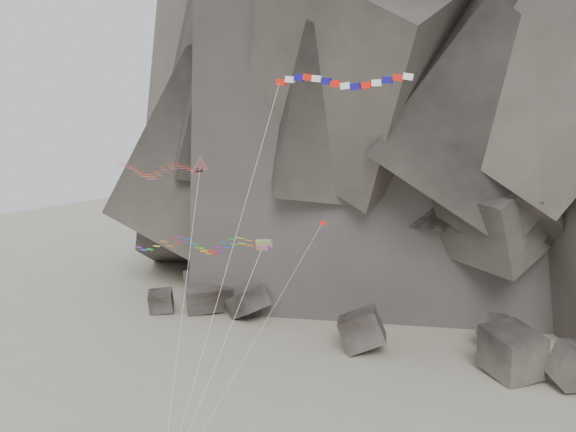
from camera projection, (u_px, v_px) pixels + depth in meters
The scene contains 6 objects.
headland at pixel (513, 19), 111.02m from camera, with size 110.00×70.00×84.00m, color #564E46, non-canonical shape.
boulder_field at pixel (393, 335), 86.49m from camera, with size 74.49×14.91×6.60m.
delta_kite at pixel (154, 169), 64.83m from camera, with size 16.68×15.04×23.83m.
banner_kite at pixel (340, 83), 55.40m from camera, with size 11.51×16.98×30.47m.
parafoil_kite at pixel (193, 244), 59.81m from camera, with size 14.55×11.09×17.81m.
pennant_kite at pixel (281, 294), 55.27m from camera, with size 5.43×14.23×19.01m.
Camera 1 is at (31.56, -45.37, 30.39)m, focal length 45.00 mm.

